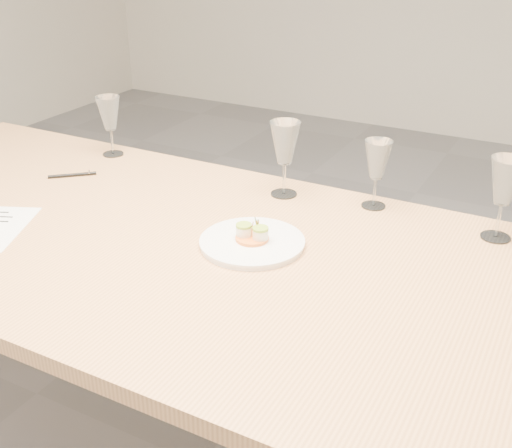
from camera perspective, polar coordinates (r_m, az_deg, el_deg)
The scene contains 7 objects.
dining_table at distance 1.62m, azimuth -5.86°, elevation -3.80°, with size 2.40×1.00×0.75m.
dinner_plate at distance 1.57m, azimuth -0.34°, elevation -1.55°, with size 0.26×0.26×0.07m.
ballpoint_pen at distance 2.06m, azimuth -16.00°, elevation 4.21°, with size 0.12×0.10×0.01m.
wine_glass_0 at distance 2.18m, azimuth -12.92°, elevation 9.47°, with size 0.08×0.08×0.20m.
wine_glass_1 at distance 1.80m, azimuth 2.58°, elevation 7.08°, with size 0.09×0.09×0.22m.
wine_glass_2 at distance 1.76m, azimuth 10.73°, elevation 5.50°, with size 0.08×0.08×0.19m.
wine_glass_3 at distance 1.66m, azimuth 21.28°, elevation 3.40°, with size 0.09×0.09×0.21m.
Camera 1 is at (0.81, -1.16, 1.49)m, focal length 45.00 mm.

